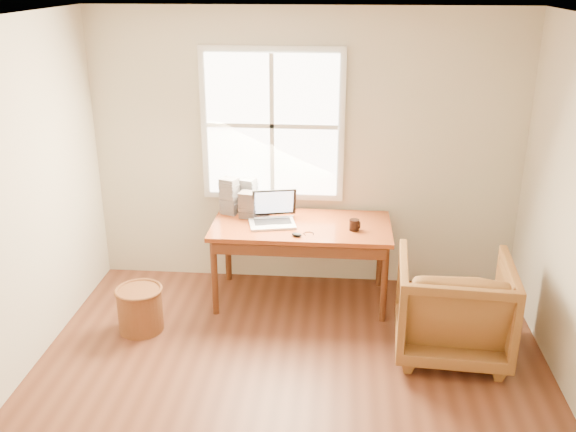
% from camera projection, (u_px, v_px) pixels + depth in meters
% --- Properties ---
extents(room_shell, '(4.04, 4.54, 2.64)m').
position_uv_depth(room_shell, '(281.00, 237.00, 4.02)').
color(room_shell, brown).
rests_on(room_shell, ground).
extents(desk, '(1.60, 0.80, 0.04)m').
position_uv_depth(desk, '(301.00, 226.00, 5.75)').
color(desk, brown).
rests_on(desk, room_shell).
extents(armchair, '(0.92, 0.95, 0.81)m').
position_uv_depth(armchair, '(453.00, 306.00, 5.05)').
color(armchair, brown).
rests_on(armchair, room_shell).
extents(wicker_stool, '(0.49, 0.49, 0.38)m').
position_uv_depth(wicker_stool, '(140.00, 310.00, 5.43)').
color(wicker_stool, brown).
rests_on(wicker_stool, room_shell).
extents(laptop, '(0.50, 0.51, 0.31)m').
position_uv_depth(laptop, '(272.00, 209.00, 5.67)').
color(laptop, silver).
rests_on(laptop, desk).
extents(mouse, '(0.11, 0.09, 0.03)m').
position_uv_depth(mouse, '(297.00, 235.00, 5.48)').
color(mouse, black).
rests_on(mouse, desk).
extents(coffee_mug, '(0.11, 0.11, 0.10)m').
position_uv_depth(coffee_mug, '(354.00, 225.00, 5.60)').
color(coffee_mug, black).
rests_on(coffee_mug, desk).
extents(cd_stack_a, '(0.19, 0.17, 0.31)m').
position_uv_depth(cd_stack_a, '(248.00, 194.00, 6.03)').
color(cd_stack_a, '#B2B7BE').
rests_on(cd_stack_a, desk).
extents(cd_stack_b, '(0.17, 0.16, 0.24)m').
position_uv_depth(cd_stack_b, '(249.00, 205.00, 5.87)').
color(cd_stack_b, '#292A2E').
rests_on(cd_stack_b, desk).
extents(cd_stack_c, '(0.19, 0.18, 0.34)m').
position_uv_depth(cd_stack_c, '(230.00, 196.00, 5.95)').
color(cd_stack_c, '#A7A8B5').
rests_on(cd_stack_c, desk).
extents(cd_stack_d, '(0.16, 0.14, 0.20)m').
position_uv_depth(cd_stack_d, '(262.00, 204.00, 5.96)').
color(cd_stack_d, '#B5B9C1').
rests_on(cd_stack_d, desk).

